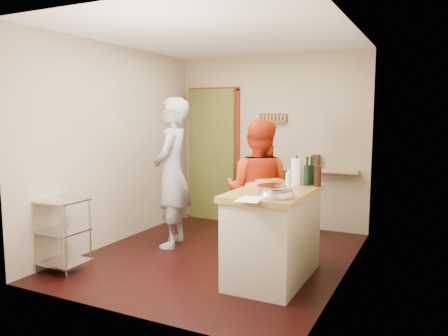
{
  "coord_description": "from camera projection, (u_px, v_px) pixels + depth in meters",
  "views": [
    {
      "loc": [
        2.34,
        -4.56,
        1.69
      ],
      "look_at": [
        0.08,
        0.0,
        1.07
      ],
      "focal_mm": 35.0,
      "sensor_mm": 36.0,
      "label": 1
    }
  ],
  "objects": [
    {
      "name": "floor",
      "position": [
        218.0,
        256.0,
        5.29
      ],
      "size": [
        3.5,
        3.5,
        0.0
      ],
      "primitive_type": "plane",
      "color": "black",
      "rests_on": "ground"
    },
    {
      "name": "back_wall",
      "position": [
        233.0,
        150.0,
        7.02
      ],
      "size": [
        3.0,
        0.44,
        2.6
      ],
      "color": "tan",
      "rests_on": "ground"
    },
    {
      "name": "left_wall",
      "position": [
        117.0,
        145.0,
        5.79
      ],
      "size": [
        0.04,
        3.5,
        2.6
      ],
      "primitive_type": "cube",
      "color": "tan",
      "rests_on": "ground"
    },
    {
      "name": "right_wall",
      "position": [
        348.0,
        154.0,
        4.47
      ],
      "size": [
        0.04,
        3.5,
        2.6
      ],
      "primitive_type": "cube",
      "color": "tan",
      "rests_on": "ground"
    },
    {
      "name": "ceiling",
      "position": [
        218.0,
        34.0,
        4.97
      ],
      "size": [
        3.0,
        3.5,
        0.02
      ],
      "primitive_type": "cube",
      "color": "white",
      "rests_on": "back_wall"
    },
    {
      "name": "stove",
      "position": [
        265.0,
        199.0,
        6.48
      ],
      "size": [
        0.6,
        0.63,
        1.0
      ],
      "color": "black",
      "rests_on": "ground"
    },
    {
      "name": "wire_shelving",
      "position": [
        63.0,
        231.0,
        4.73
      ],
      "size": [
        0.48,
        0.4,
        0.8
      ],
      "color": "silver",
      "rests_on": "ground"
    },
    {
      "name": "island",
      "position": [
        274.0,
        232.0,
        4.5
      ],
      "size": [
        0.75,
        1.38,
        1.25
      ],
      "color": "#B9B09D",
      "rests_on": "ground"
    },
    {
      "name": "person_stripe",
      "position": [
        172.0,
        173.0,
        5.59
      ],
      "size": [
        0.65,
        0.8,
        1.91
      ],
      "primitive_type": "imported",
      "rotation": [
        0.0,
        0.0,
        -1.26
      ],
      "color": "#BCBCC1",
      "rests_on": "ground"
    },
    {
      "name": "person_red",
      "position": [
        258.0,
        191.0,
        5.03
      ],
      "size": [
        0.85,
        0.69,
        1.64
      ],
      "primitive_type": "imported",
      "rotation": [
        0.0,
        0.0,
        3.23
      ],
      "color": "#AA260B",
      "rests_on": "ground"
    }
  ]
}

